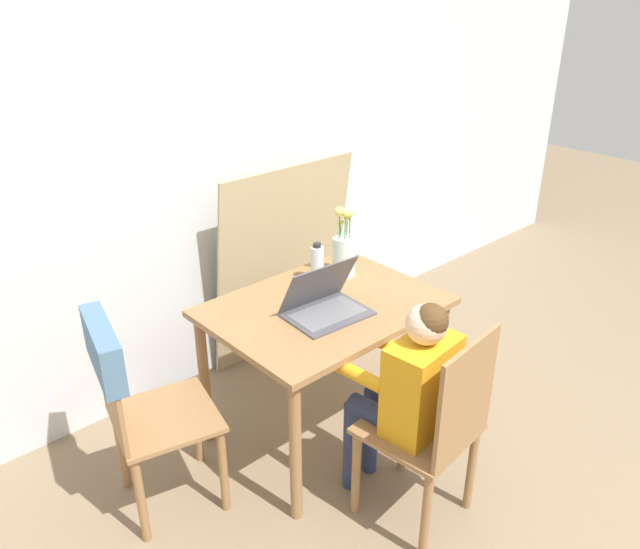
% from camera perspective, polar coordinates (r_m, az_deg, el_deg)
% --- Properties ---
extents(wall_back, '(6.40, 0.05, 2.50)m').
position_cam_1_polar(wall_back, '(3.36, -7.13, 11.66)').
color(wall_back, silver).
rests_on(wall_back, ground_plane).
extents(dining_table, '(1.02, 0.76, 0.71)m').
position_cam_1_polar(dining_table, '(2.87, 0.39, -4.42)').
color(dining_table, olive).
rests_on(dining_table, ground_plane).
extents(chair_occupied, '(0.44, 0.44, 0.91)m').
position_cam_1_polar(chair_occupied, '(2.53, 10.33, -13.77)').
color(chair_occupied, olive).
rests_on(chair_occupied, ground_plane).
extents(chair_spare, '(0.51, 0.49, 0.92)m').
position_cam_1_polar(chair_spare, '(2.55, -17.02, -9.98)').
color(chair_spare, olive).
rests_on(chair_spare, ground_plane).
extents(person_seated, '(0.35, 0.45, 0.99)m').
position_cam_1_polar(person_seated, '(2.49, 8.10, -9.97)').
color(person_seated, orange).
rests_on(person_seated, ground_plane).
extents(laptop, '(0.37, 0.28, 0.24)m').
position_cam_1_polar(laptop, '(2.72, 0.34, -2.52)').
color(laptop, '#4C4C51').
rests_on(laptop, dining_table).
extents(flower_vase, '(0.11, 0.11, 0.36)m').
position_cam_1_polar(flower_vase, '(3.04, 2.20, 2.11)').
color(flower_vase, silver).
rests_on(flower_vase, dining_table).
extents(water_bottle, '(0.06, 0.06, 0.20)m').
position_cam_1_polar(water_bottle, '(2.99, -0.27, 1.03)').
color(water_bottle, silver).
rests_on(water_bottle, dining_table).
extents(cardboard_panel, '(0.89, 0.18, 1.16)m').
position_cam_1_polar(cardboard_panel, '(3.55, -3.37, 1.12)').
color(cardboard_panel, tan).
rests_on(cardboard_panel, ground_plane).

